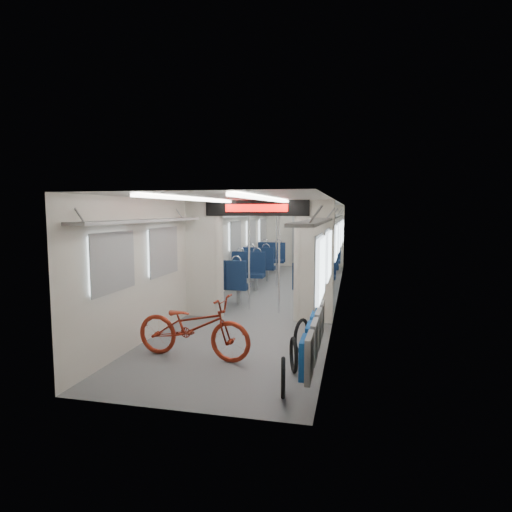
# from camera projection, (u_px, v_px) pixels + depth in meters

# --- Properties ---
(carriage) EXTENTS (12.00, 12.02, 2.31)m
(carriage) POSITION_uv_depth(u_px,v_px,m) (274.00, 237.00, 9.91)
(carriage) COLOR #515456
(carriage) RESTS_ON ground
(bicycle) EXTENTS (1.79, 0.76, 0.91)m
(bicycle) POSITION_uv_depth(u_px,v_px,m) (193.00, 327.00, 6.08)
(bicycle) COLOR maroon
(bicycle) RESTS_ON ground
(flip_bench) EXTENTS (0.12, 2.07, 0.48)m
(flip_bench) POSITION_uv_depth(u_px,v_px,m) (314.00, 335.00, 5.25)
(flip_bench) COLOR gray
(flip_bench) RESTS_ON carriage
(bike_hoop_a) EXTENTS (0.12, 0.47, 0.47)m
(bike_hoop_a) POSITION_uv_depth(u_px,v_px,m) (283.00, 380.00, 4.80)
(bike_hoop_a) COLOR black
(bike_hoop_a) RESTS_ON ground
(bike_hoop_b) EXTENTS (0.19, 0.47, 0.47)m
(bike_hoop_b) POSITION_uv_depth(u_px,v_px,m) (294.00, 357.00, 5.55)
(bike_hoop_b) COLOR black
(bike_hoop_b) RESTS_ON ground
(bike_hoop_c) EXTENTS (0.20, 0.51, 0.51)m
(bike_hoop_c) POSITION_uv_depth(u_px,v_px,m) (301.00, 337.00, 6.34)
(bike_hoop_c) COLOR black
(bike_hoop_c) RESTS_ON ground
(seat_bay_near_left) EXTENTS (0.93, 2.14, 1.12)m
(seat_bay_near_left) POSITION_uv_depth(u_px,v_px,m) (238.00, 274.00, 10.47)
(seat_bay_near_left) COLOR #0C1A36
(seat_bay_near_left) RESTS_ON ground
(seat_bay_near_right) EXTENTS (0.88, 1.92, 1.05)m
(seat_bay_near_right) POSITION_uv_depth(u_px,v_px,m) (316.00, 276.00, 10.28)
(seat_bay_near_right) COLOR #0C1A36
(seat_bay_near_right) RESTS_ON ground
(seat_bay_far_left) EXTENTS (0.94, 2.20, 1.14)m
(seat_bay_far_left) POSITION_uv_depth(u_px,v_px,m) (265.00, 259.00, 13.65)
(seat_bay_far_left) COLOR #0C1A36
(seat_bay_far_left) RESTS_ON ground
(seat_bay_far_right) EXTENTS (0.90, 2.04, 1.09)m
(seat_bay_far_right) POSITION_uv_depth(u_px,v_px,m) (325.00, 260.00, 13.62)
(seat_bay_far_right) COLOR #0C1A36
(seat_bay_far_right) RESTS_ON ground
(stanchion_near_left) EXTENTS (0.04, 0.04, 2.30)m
(stanchion_near_left) POSITION_uv_depth(u_px,v_px,m) (249.00, 256.00, 9.03)
(stanchion_near_left) COLOR silver
(stanchion_near_left) RESTS_ON ground
(stanchion_near_right) EXTENTS (0.04, 0.04, 2.30)m
(stanchion_near_right) POSITION_uv_depth(u_px,v_px,m) (279.00, 258.00, 8.69)
(stanchion_near_right) COLOR silver
(stanchion_near_right) RESTS_ON ground
(stanchion_far_left) EXTENTS (0.04, 0.04, 2.30)m
(stanchion_far_left) POSITION_uv_depth(u_px,v_px,m) (276.00, 245.00, 11.75)
(stanchion_far_left) COLOR silver
(stanchion_far_left) RESTS_ON ground
(stanchion_far_right) EXTENTS (0.05, 0.05, 2.30)m
(stanchion_far_right) POSITION_uv_depth(u_px,v_px,m) (298.00, 246.00, 11.61)
(stanchion_far_right) COLOR silver
(stanchion_far_right) RESTS_ON ground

